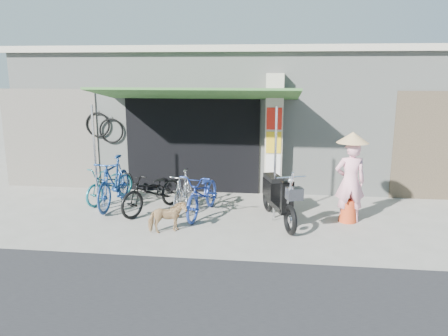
# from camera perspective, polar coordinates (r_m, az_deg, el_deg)

# --- Properties ---
(ground) EXTENTS (80.00, 80.00, 0.00)m
(ground) POSITION_cam_1_polar(r_m,az_deg,el_deg) (8.76, 0.52, -7.87)
(ground) COLOR gray
(ground) RESTS_ON ground
(bicycle_shop) EXTENTS (12.30, 5.30, 3.66)m
(bicycle_shop) POSITION_cam_1_polar(r_m,az_deg,el_deg) (13.33, 2.96, 7.35)
(bicycle_shop) COLOR #949890
(bicycle_shop) RESTS_ON ground
(shop_pillar) EXTENTS (0.42, 0.44, 3.00)m
(shop_pillar) POSITION_cam_1_polar(r_m,az_deg,el_deg) (10.72, 6.53, 4.15)
(shop_pillar) COLOR beige
(shop_pillar) RESTS_ON ground
(awning) EXTENTS (4.60, 1.88, 2.72)m
(awning) POSITION_cam_1_polar(r_m,az_deg,el_deg) (9.96, -3.64, 9.43)
(awning) COLOR #315F2A
(awning) RESTS_ON ground
(neighbour_left) EXTENTS (2.60, 0.06, 2.60)m
(neighbour_left) POSITION_cam_1_polar(r_m,az_deg,el_deg) (12.39, -21.73, 3.55)
(neighbour_left) COLOR #6B665B
(neighbour_left) RESTS_ON ground
(bike_teal) EXTENTS (1.07, 1.72, 0.85)m
(bike_teal) POSITION_cam_1_polar(r_m,az_deg,el_deg) (10.74, -14.59, -2.02)
(bike_teal) COLOR #18646D
(bike_teal) RESTS_ON ground
(bike_blue) EXTENTS (0.56, 1.91, 1.15)m
(bike_blue) POSITION_cam_1_polar(r_m,az_deg,el_deg) (10.26, -14.18, -1.82)
(bike_blue) COLOR navy
(bike_blue) RESTS_ON ground
(bike_black) EXTENTS (1.42, 1.89, 0.95)m
(bike_black) POSITION_cam_1_polar(r_m,az_deg,el_deg) (9.73, -9.29, -2.99)
(bike_black) COLOR black
(bike_black) RESTS_ON ground
(bike_silver) EXTENTS (0.50, 1.52, 0.90)m
(bike_silver) POSITION_cam_1_polar(r_m,az_deg,el_deg) (9.77, -5.38, -2.97)
(bike_silver) COLOR #A4A4A8
(bike_silver) RESTS_ON ground
(bike_navy) EXTENTS (0.93, 1.91, 0.96)m
(bike_navy) POSITION_cam_1_polar(r_m,az_deg,el_deg) (9.42, -2.77, -3.32)
(bike_navy) COLOR navy
(bike_navy) RESTS_ON ground
(street_dog) EXTENTS (0.80, 0.62, 0.61)m
(street_dog) POSITION_cam_1_polar(r_m,az_deg,el_deg) (8.52, -7.42, -6.40)
(street_dog) COLOR tan
(street_dog) RESTS_ON ground
(moped) EXTENTS (0.86, 1.96, 1.14)m
(moped) POSITION_cam_1_polar(r_m,az_deg,el_deg) (9.06, 7.05, -3.80)
(moped) COLOR black
(moped) RESTS_ON ground
(nun) EXTENTS (0.64, 0.64, 1.87)m
(nun) POSITION_cam_1_polar(r_m,az_deg,el_deg) (9.24, 16.16, -1.32)
(nun) COLOR #FBA9BB
(nun) RESTS_ON ground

